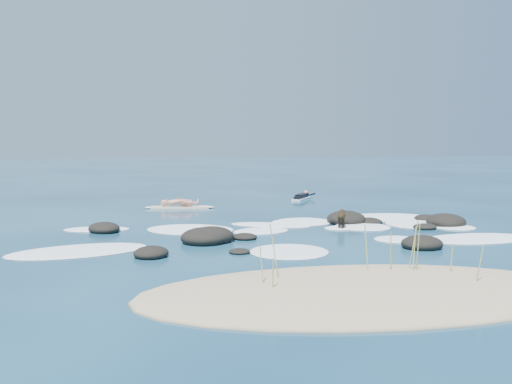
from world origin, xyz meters
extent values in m
plane|color=#0A2642|center=(0.00, 0.00, 0.00)|extent=(160.00, 160.00, 0.00)
ellipsoid|color=#9E8966|center=(0.00, -8.20, 0.00)|extent=(9.00, 4.40, 0.60)
cylinder|color=#8A9A4A|center=(-1.99, -8.06, 0.55)|extent=(0.09, 0.15, 0.85)
cylinder|color=#8A9A4A|center=(1.40, -7.52, 0.70)|extent=(0.06, 0.23, 1.14)
cylinder|color=#8A9A4A|center=(0.85, -7.43, 0.60)|extent=(0.07, 0.10, 0.96)
cylinder|color=#8A9A4A|center=(1.38, -7.32, 0.71)|extent=(0.15, 0.18, 1.17)
cylinder|color=#8A9A4A|center=(-1.85, -8.45, 0.47)|extent=(0.05, 0.03, 0.71)
cylinder|color=#8A9A4A|center=(2.17, -8.57, 0.54)|extent=(0.16, 0.07, 0.84)
cylinder|color=#8A9A4A|center=(-1.68, -7.75, 0.73)|extent=(0.21, 0.14, 1.21)
cylinder|color=#8A9A4A|center=(1.33, -7.50, 0.64)|extent=(0.15, 0.19, 1.03)
cylinder|color=#8A9A4A|center=(0.34, -7.36, 0.67)|extent=(0.06, 0.19, 1.10)
cylinder|color=#8A9A4A|center=(2.05, -7.72, 0.48)|extent=(0.09, 0.05, 0.71)
ellipsoid|color=black|center=(-2.59, -1.43, 0.05)|extent=(1.09, 1.22, 0.22)
ellipsoid|color=black|center=(-4.17, -3.94, 0.09)|extent=(1.14, 1.22, 0.36)
ellipsoid|color=black|center=(-2.48, -2.03, 0.15)|extent=(1.63, 1.51, 0.61)
ellipsoid|color=black|center=(5.91, -0.02, 0.13)|extent=(1.92, 2.14, 0.54)
ellipsoid|color=black|center=(3.64, 0.82, 0.05)|extent=(0.54, 0.47, 0.19)
ellipsoid|color=black|center=(4.83, -0.66, 0.06)|extent=(0.95, 0.89, 0.24)
ellipsoid|color=black|center=(3.21, -3.88, 0.11)|extent=(1.57, 1.54, 0.46)
ellipsoid|color=black|center=(-5.79, 0.39, 0.10)|extent=(1.40, 1.55, 0.42)
ellipsoid|color=black|center=(-1.88, -3.83, 0.04)|extent=(0.59, 0.61, 0.16)
ellipsoid|color=black|center=(2.61, 1.01, 0.15)|extent=(1.65, 1.80, 0.60)
ellipsoid|color=black|center=(5.85, 1.29, 0.07)|extent=(1.21, 1.25, 0.27)
ellipsoid|color=black|center=(-1.44, -1.69, 0.06)|extent=(0.92, 0.93, 0.23)
ellipsoid|color=black|center=(3.42, 0.86, 0.07)|extent=(1.08, 1.21, 0.27)
ellipsoid|color=black|center=(-2.69, -2.07, 0.14)|extent=(1.63, 1.74, 0.57)
ellipsoid|color=white|center=(-0.72, -0.35, 0.01)|extent=(2.29, 1.95, 0.12)
ellipsoid|color=white|center=(-3.00, 0.34, 0.01)|extent=(3.58, 3.20, 0.12)
ellipsoid|color=white|center=(4.93, 0.26, 0.01)|extent=(2.68, 2.80, 0.12)
ellipsoid|color=white|center=(6.37, 1.19, 0.01)|extent=(1.69, 1.33, 0.12)
ellipsoid|color=white|center=(0.83, 1.79, 0.01)|extent=(1.88, 1.21, 0.12)
ellipsoid|color=white|center=(2.88, 0.02, 0.01)|extent=(2.47, 2.51, 0.12)
ellipsoid|color=white|center=(-0.55, -3.89, 0.01)|extent=(2.67, 2.72, 0.12)
ellipsoid|color=white|center=(1.19, 1.54, 0.01)|extent=(2.39, 2.37, 0.12)
ellipsoid|color=white|center=(-6.12, -2.95, 0.01)|extent=(4.18, 3.04, 0.12)
ellipsoid|color=white|center=(-0.18, 0.89, 0.01)|extent=(3.08, 2.12, 0.12)
ellipsoid|color=white|center=(5.95, -0.59, 0.01)|extent=(1.79, 1.79, 0.12)
ellipsoid|color=white|center=(3.06, -2.59, 0.01)|extent=(1.79, 1.71, 0.12)
ellipsoid|color=white|center=(-6.08, 0.83, 0.01)|extent=(2.23, 1.29, 0.12)
ellipsoid|color=white|center=(4.47, 2.20, 0.01)|extent=(3.90, 2.53, 0.12)
ellipsoid|color=white|center=(5.47, -2.80, 0.01)|extent=(3.78, 2.25, 0.12)
ellipsoid|color=white|center=(2.03, -0.17, 0.01)|extent=(1.10, 0.90, 0.12)
cube|color=#F6E4C5|center=(-3.20, 6.48, 0.05)|extent=(2.57, 0.76, 0.08)
ellipsoid|color=#F6E4C5|center=(-1.94, 6.36, 0.05)|extent=(0.53, 0.34, 0.09)
ellipsoid|color=#F6E4C5|center=(-4.46, 6.60, 0.05)|extent=(0.53, 0.34, 0.09)
imported|color=tan|center=(-3.20, 6.48, 0.91)|extent=(0.45, 0.64, 1.65)
cube|color=white|center=(3.00, 9.42, 0.05)|extent=(1.40, 1.96, 0.07)
ellipsoid|color=white|center=(3.51, 10.29, 0.05)|extent=(0.43, 0.50, 0.07)
cube|color=black|center=(3.00, 9.42, 0.18)|extent=(0.93, 1.24, 0.20)
sphere|color=tan|center=(3.36, 10.04, 0.29)|extent=(0.29, 0.29, 0.21)
cylinder|color=black|center=(3.21, 10.28, 0.17)|extent=(0.51, 0.15, 0.23)
cylinder|color=black|center=(3.65, 10.03, 0.17)|extent=(0.37, 0.45, 0.23)
cube|color=black|center=(2.66, 8.83, 0.15)|extent=(0.52, 0.59, 0.13)
cylinder|color=black|center=(2.03, -0.27, 0.44)|extent=(0.41, 0.57, 0.25)
sphere|color=black|center=(2.11, -0.05, 0.44)|extent=(0.33, 0.33, 0.26)
sphere|color=black|center=(1.95, -0.49, 0.44)|extent=(0.30, 0.30, 0.24)
sphere|color=black|center=(2.16, 0.09, 0.53)|extent=(0.24, 0.24, 0.19)
cone|color=black|center=(2.19, 0.20, 0.51)|extent=(0.13, 0.14, 0.10)
cone|color=black|center=(2.11, 0.10, 0.60)|extent=(0.10, 0.09, 0.09)
cone|color=black|center=(2.20, 0.07, 0.60)|extent=(0.10, 0.09, 0.09)
cylinder|color=black|center=(2.03, -0.08, 0.17)|extent=(0.08, 0.08, 0.34)
cylinder|color=black|center=(2.15, -0.12, 0.17)|extent=(0.08, 0.08, 0.34)
cylinder|color=black|center=(1.91, -0.42, 0.17)|extent=(0.08, 0.08, 0.34)
cylinder|color=black|center=(2.03, -0.46, 0.17)|extent=(0.08, 0.08, 0.34)
cylinder|color=black|center=(1.91, -0.60, 0.48)|extent=(0.12, 0.25, 0.15)
camera|label=1|loc=(-3.75, -18.55, 2.96)|focal=40.00mm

